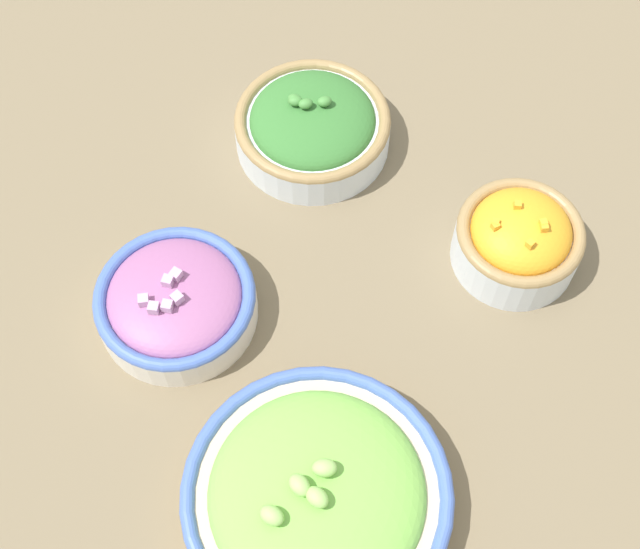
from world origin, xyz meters
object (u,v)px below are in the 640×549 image
Objects in this scene: bowl_red_onion at (176,301)px; bowl_lettuce at (317,496)px; bowl_squash at (519,239)px; bowl_broccoli at (313,126)px.

bowl_lettuce is (0.06, 0.20, -0.00)m from bowl_red_onion.
bowl_red_onion is 0.66× the size of bowl_lettuce.
bowl_squash is at bearing 137.68° from bowl_red_onion.
bowl_lettuce reaches higher than bowl_broccoli.
bowl_broccoli reaches higher than bowl_red_onion.
bowl_red_onion is at bearing -42.32° from bowl_squash.
bowl_red_onion is at bearing -107.47° from bowl_lettuce.
bowl_red_onion is 0.21m from bowl_lettuce.
bowl_squash reaches higher than bowl_broccoli.
bowl_squash is at bearing 178.53° from bowl_lettuce.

